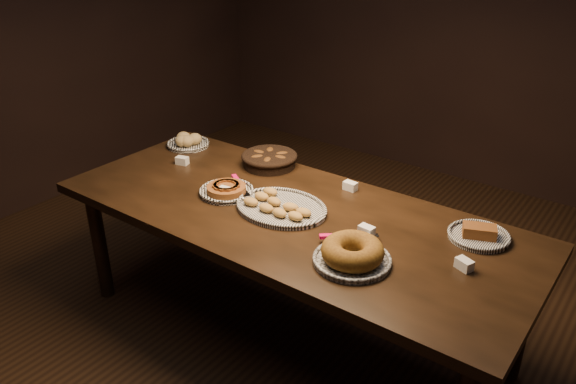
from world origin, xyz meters
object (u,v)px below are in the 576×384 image
Objects in this scene: buffet_table at (289,224)px; bundt_cake_plate at (352,254)px; apple_tart_plate at (227,190)px; madeleine_platter at (280,207)px.

bundt_cake_plate reaches higher than buffet_table.
apple_tart_plate reaches higher than buffet_table.
apple_tart_plate is 0.74× the size of bundt_cake_plate.
madeleine_platter is (-0.04, -0.02, 0.09)m from buffet_table.
buffet_table is 0.39m from apple_tart_plate.
buffet_table is 0.10m from madeleine_platter.
apple_tart_plate is at bearing -173.84° from buffet_table.
apple_tart_plate is 0.33m from madeleine_platter.
buffet_table is at bearing 137.74° from bundt_cake_plate.
madeleine_platter is 0.56m from bundt_cake_plate.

